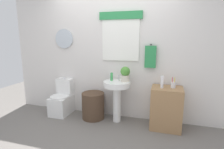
% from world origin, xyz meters
% --- Properties ---
extents(ground_plane, '(8.00, 8.00, 0.00)m').
position_xyz_m(ground_plane, '(0.00, 0.00, 0.00)').
color(ground_plane, slate).
extents(back_wall, '(4.40, 0.18, 2.60)m').
position_xyz_m(back_wall, '(0.00, 1.15, 1.31)').
color(back_wall, silver).
rests_on(back_wall, ground_plane).
extents(toilet, '(0.38, 0.51, 0.75)m').
position_xyz_m(toilet, '(-1.04, 0.89, 0.28)').
color(toilet, white).
rests_on(toilet, ground_plane).
extents(laundry_hamper, '(0.44, 0.44, 0.52)m').
position_xyz_m(laundry_hamper, '(-0.33, 0.85, 0.26)').
color(laundry_hamper, '#4C3828').
rests_on(laundry_hamper, ground_plane).
extents(pedestal_sink, '(0.50, 0.50, 0.79)m').
position_xyz_m(pedestal_sink, '(0.16, 0.85, 0.59)').
color(pedestal_sink, white).
rests_on(pedestal_sink, ground_plane).
extents(faucet, '(0.03, 0.03, 0.10)m').
position_xyz_m(faucet, '(0.16, 0.97, 0.84)').
color(faucet, silver).
rests_on(faucet, pedestal_sink).
extents(wooden_cabinet, '(0.53, 0.44, 0.74)m').
position_xyz_m(wooden_cabinet, '(1.06, 0.85, 0.37)').
color(wooden_cabinet, '#9E754C').
rests_on(wooden_cabinet, ground_plane).
extents(soap_bottle, '(0.05, 0.05, 0.15)m').
position_xyz_m(soap_bottle, '(0.04, 0.90, 0.86)').
color(soap_bottle, green).
rests_on(soap_bottle, pedestal_sink).
extents(potted_plant, '(0.18, 0.18, 0.28)m').
position_xyz_m(potted_plant, '(0.30, 0.91, 0.93)').
color(potted_plant, beige).
rests_on(potted_plant, pedestal_sink).
extents(lotion_bottle, '(0.05, 0.05, 0.21)m').
position_xyz_m(lotion_bottle, '(0.97, 0.81, 0.85)').
color(lotion_bottle, white).
rests_on(lotion_bottle, wooden_cabinet).
extents(toothbrush_cup, '(0.08, 0.08, 0.19)m').
position_xyz_m(toothbrush_cup, '(1.15, 0.87, 0.79)').
color(toothbrush_cup, silver).
rests_on(toothbrush_cup, wooden_cabinet).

